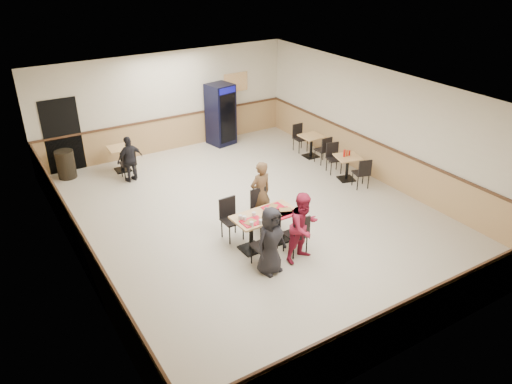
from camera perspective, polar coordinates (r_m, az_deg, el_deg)
ground at (r=11.91m, az=-0.39°, el=-2.77°), size 10.00×10.00×0.00m
room_shell at (r=14.45m, az=0.36°, el=5.35°), size 10.00×10.00×10.00m
main_table at (r=10.59m, az=1.04°, el=-3.74°), size 1.42×0.74×0.75m
main_chairs at (r=10.58m, az=0.82°, el=-3.93°), size 1.29×1.68×0.95m
diner_woman_left at (r=9.66m, az=1.69°, el=-5.60°), size 0.77×0.58×1.42m
diner_woman_right at (r=10.06m, az=5.46°, el=-4.01°), size 0.81×0.68×1.50m
diner_man_opposite at (r=11.30m, az=0.51°, el=-0.11°), size 0.59×0.41×1.53m
lone_diner at (r=13.80m, az=-14.21°, el=3.67°), size 0.79×0.46×1.28m
tabletop_clutter at (r=10.41m, az=1.45°, el=-2.57°), size 1.24×0.69×0.12m
side_table_near at (r=13.74m, az=10.41°, el=3.13°), size 0.79×0.79×0.68m
side_table_near_chair_south at (r=13.39m, az=11.93°, el=2.23°), size 0.49×0.49×0.86m
side_table_near_chair_north at (r=14.12m, az=8.95°, el=3.83°), size 0.49×0.49×0.86m
side_table_far at (r=15.10m, az=6.34°, el=5.62°), size 0.64×0.64×0.68m
side_table_far_chair_south at (r=14.72m, az=7.62°, el=4.88°), size 0.40×0.40×0.86m
side_table_far_chair_north at (r=15.51m, az=5.12°, el=6.18°), size 0.40×0.40×0.86m
condiment_caddy at (r=13.63m, az=10.28°, el=4.40°), size 0.23×0.06×0.20m
back_table at (r=14.57m, az=-15.15°, el=4.09°), size 0.68×0.68×0.70m
back_table_chair_lone at (r=14.08m, az=-14.43°, el=3.27°), size 0.43×0.43×0.89m
pepsi_cooler at (r=15.92m, az=-4.05°, el=8.84°), size 0.85×0.86×1.93m
trash_bin at (r=14.64m, az=-20.91°, el=2.98°), size 0.50×0.50×0.78m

